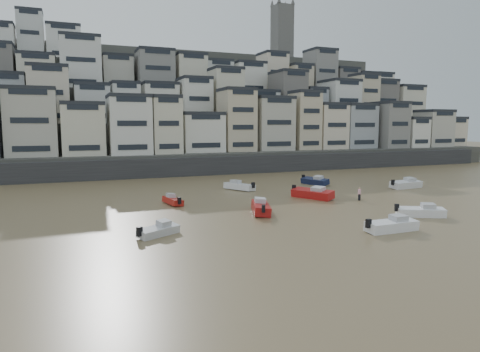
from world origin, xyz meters
name	(u,v)px	position (x,y,z in m)	size (l,w,h in m)	color
ground	(414,332)	(0.00, 0.00, 0.00)	(400.00, 400.00, 0.00)	olive
harbor_wall	(206,166)	(10.00, 65.00, 1.75)	(140.00, 3.00, 3.50)	#38383A
hillside	(179,113)	(14.73, 104.84, 13.01)	(141.04, 66.00, 50.00)	#4C4C47
boat_g	(406,183)	(33.52, 36.39, 0.82)	(6.04, 1.98, 1.65)	silver
boat_j	(159,229)	(-7.84, 22.24, 0.60)	(4.39, 1.44, 1.20)	silver
boat_c	(261,206)	(4.75, 27.85, 0.81)	(5.96, 1.95, 1.63)	#A01513
boat_i	(315,180)	(22.52, 45.14, 0.73)	(5.35, 1.75, 1.46)	#131C3D
boat_e	(312,192)	(15.14, 33.88, 0.86)	(6.30, 2.06, 1.72)	#B21715
boat_b	(421,210)	(19.91, 19.66, 0.73)	(5.37, 1.76, 1.46)	white
boat_h	(239,185)	(8.84, 44.43, 0.76)	(5.54, 1.81, 1.51)	silver
boat_f	(173,199)	(-3.21, 36.67, 0.60)	(4.43, 1.45, 1.21)	#B21D15
boat_a	(392,223)	(12.54, 15.78, 0.77)	(5.62, 1.84, 1.53)	white
person_pink	(359,194)	(19.97, 30.21, 0.87)	(0.44, 0.44, 1.74)	#E9A4B5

